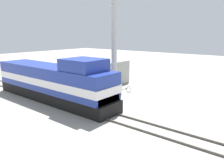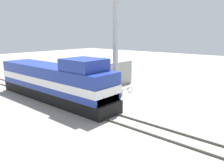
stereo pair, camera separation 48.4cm
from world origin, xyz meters
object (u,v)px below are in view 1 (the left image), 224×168
at_px(utility_pole, 114,45).
at_px(billboard_sign, 99,67).
at_px(person_bystander, 119,88).
at_px(vendor_umbrella, 96,79).
at_px(locomotive, 55,82).
at_px(bicycle, 124,91).

distance_m(utility_pole, billboard_sign, 3.43).
xyz_separation_m(billboard_sign, person_bystander, (-0.76, -3.62, -1.90)).
bearing_deg(person_bystander, vendor_umbrella, 111.20).
relative_size(locomotive, bicycle, 8.99).
xyz_separation_m(utility_pole, billboard_sign, (-0.07, 2.28, -2.56)).
height_order(locomotive, vendor_umbrella, locomotive).
relative_size(utility_pole, person_bystander, 5.91).
relative_size(locomotive, billboard_sign, 4.06).
bearing_deg(bicycle, person_bystander, 107.53).
distance_m(vendor_umbrella, person_bystander, 2.74).
bearing_deg(locomotive, person_bystander, -40.66).
xyz_separation_m(locomotive, bicycle, (6.50, -3.96, -1.59)).
bearing_deg(billboard_sign, locomotive, 172.97).
distance_m(locomotive, utility_pole, 7.47).
bearing_deg(locomotive, utility_pole, -27.03).
bearing_deg(bicycle, utility_pole, 36.57).
bearing_deg(locomotive, billboard_sign, -7.03).
height_order(utility_pole, bicycle, utility_pole).
distance_m(person_bystander, bicycle, 1.64).
relative_size(vendor_umbrella, person_bystander, 1.12).
relative_size(utility_pole, vendor_umbrella, 5.26).
bearing_deg(bicycle, locomotive, 61.99).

